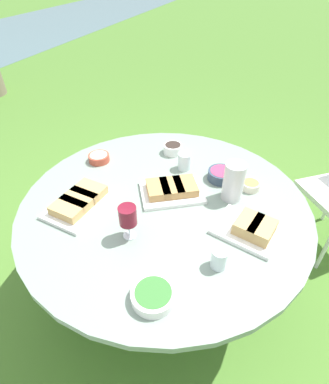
# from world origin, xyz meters

# --- Properties ---
(ground_plane) EXTENTS (40.00, 40.00, 0.00)m
(ground_plane) POSITION_xyz_m (0.00, 0.00, 0.00)
(ground_plane) COLOR #4C7A2D
(dining_table) EXTENTS (1.48, 1.48, 0.71)m
(dining_table) POSITION_xyz_m (0.00, 0.00, 0.63)
(dining_table) COLOR #4C4C51
(dining_table) RESTS_ON ground_plane
(water_pitcher) EXTENTS (0.12, 0.11, 0.21)m
(water_pitcher) POSITION_xyz_m (0.15, -0.32, 0.82)
(water_pitcher) COLOR silver
(water_pitcher) RESTS_ON dining_table
(wine_glass) EXTENTS (0.08, 0.08, 0.17)m
(wine_glass) POSITION_xyz_m (-0.28, 0.06, 0.83)
(wine_glass) COLOR silver
(wine_glass) RESTS_ON dining_table
(platter_bread_main) EXTENTS (0.37, 0.28, 0.07)m
(platter_bread_main) POSITION_xyz_m (-0.18, 0.39, 0.74)
(platter_bread_main) COLOR white
(platter_bread_main) RESTS_ON dining_table
(platter_charcuterie) EXTENTS (0.37, 0.40, 0.06)m
(platter_charcuterie) POSITION_xyz_m (0.07, -0.02, 0.74)
(platter_charcuterie) COLOR white
(platter_charcuterie) RESTS_ON dining_table
(platter_sandwich_side) EXTENTS (0.28, 0.33, 0.08)m
(platter_sandwich_side) POSITION_xyz_m (-0.08, -0.45, 0.74)
(platter_sandwich_side) COLOR white
(platter_sandwich_side) RESTS_ON dining_table
(bowl_fries) EXTENTS (0.10, 0.10, 0.04)m
(bowl_fries) POSITION_xyz_m (0.26, -0.40, 0.74)
(bowl_fries) COLOR beige
(bowl_fries) RESTS_ON dining_table
(bowl_salad) EXTENTS (0.17, 0.17, 0.04)m
(bowl_salad) POSITION_xyz_m (-0.54, -0.16, 0.74)
(bowl_salad) COLOR white
(bowl_salad) RESTS_ON dining_table
(bowl_olives) EXTENTS (0.12, 0.12, 0.06)m
(bowl_olives) POSITION_xyz_m (0.46, 0.12, 0.75)
(bowl_olives) COLOR white
(bowl_olives) RESTS_ON dining_table
(bowl_dip_red) EXTENTS (0.15, 0.15, 0.06)m
(bowl_dip_red) POSITION_xyz_m (0.29, -0.23, 0.74)
(bowl_dip_red) COLOR #334256
(bowl_dip_red) RESTS_ON dining_table
(bowl_dip_cream) EXTENTS (0.13, 0.13, 0.05)m
(bowl_dip_cream) POSITION_xyz_m (0.21, 0.51, 0.74)
(bowl_dip_cream) COLOR #B74733
(bowl_dip_cream) RESTS_ON dining_table
(cup_water_near) EXTENTS (0.08, 0.08, 0.10)m
(cup_water_near) POSITION_xyz_m (0.32, -0.01, 0.76)
(cup_water_near) COLOR silver
(cup_water_near) RESTS_ON dining_table
(cup_water_far) EXTENTS (0.07, 0.07, 0.09)m
(cup_water_far) POSITION_xyz_m (-0.31, -0.35, 0.76)
(cup_water_far) COLOR silver
(cup_water_far) RESTS_ON dining_table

